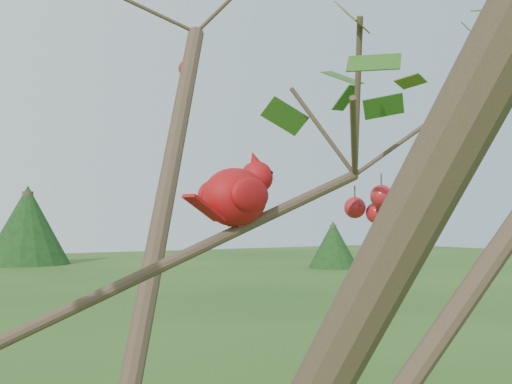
# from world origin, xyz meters

# --- Properties ---
(crabapple_tree) EXTENTS (2.35, 2.05, 2.95)m
(crabapple_tree) POSITION_xyz_m (0.03, -0.02, 2.12)
(crabapple_tree) COLOR #3B2A20
(crabapple_tree) RESTS_ON ground
(cardinal) EXTENTS (0.19, 0.12, 0.13)m
(cardinal) POSITION_xyz_m (0.33, 0.07, 2.16)
(cardinal) COLOR #BA110F
(cardinal) RESTS_ON ground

